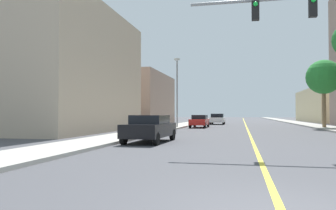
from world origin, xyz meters
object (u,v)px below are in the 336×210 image
(car_black, at_px, (150,128))
(car_red, at_px, (200,121))
(car_white, at_px, (218,119))
(palm_far, at_px, (324,77))
(street_lamp, at_px, (177,88))

(car_black, xyz_separation_m, car_red, (0.34, 19.12, -0.04))
(car_white, bearing_deg, car_black, -92.97)
(palm_far, xyz_separation_m, car_white, (-11.63, 11.21, -4.48))
(car_red, relative_size, car_white, 0.98)
(car_red, distance_m, car_white, 11.50)
(palm_far, xyz_separation_m, car_black, (-13.16, -19.35, -4.51))
(car_black, bearing_deg, car_white, -90.99)
(car_red, bearing_deg, palm_far, -178.30)
(car_black, bearing_deg, street_lamp, -82.20)
(palm_far, height_order, car_white, palm_far)
(palm_far, height_order, car_black, palm_far)
(car_red, height_order, car_white, car_white)
(street_lamp, height_order, car_white, street_lamp)
(palm_far, height_order, car_red, palm_far)
(street_lamp, xyz_separation_m, car_white, (3.30, 13.55, -3.40))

